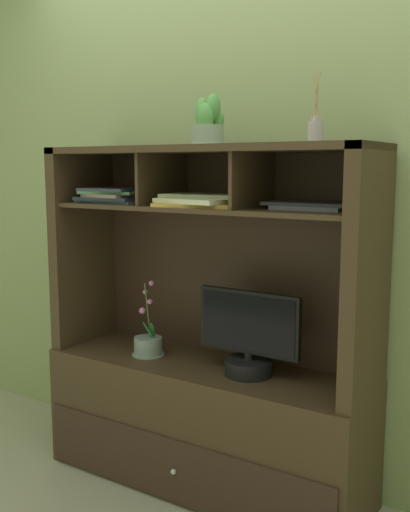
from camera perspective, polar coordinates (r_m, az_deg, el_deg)
The scene contains 10 objects.
floor_plane at distance 2.98m, azimuth 0.00°, elevation -20.90°, with size 6.00×6.00×0.02m, color #A09C8A.
back_wall at distance 2.82m, azimuth 2.91°, elevation 7.40°, with size 6.00×0.02×2.80m, color #8FA169.
media_console at distance 2.78m, azimuth 0.10°, elevation -12.13°, with size 1.51×0.49×1.54m.
tv_monitor at distance 2.57m, azimuth 4.20°, elevation -8.06°, with size 0.47×0.21×0.37m.
potted_orchid at distance 2.86m, azimuth -5.46°, elevation -8.43°, with size 0.15×0.15×0.36m.
magazine_stack_left at distance 2.42m, azimuth 10.40°, elevation 4.78°, with size 0.37×0.26×0.03m.
magazine_stack_centre at distance 2.55m, azimuth -0.40°, elevation 5.31°, with size 0.39×0.29×0.05m.
magazine_stack_right at distance 2.86m, azimuth -8.59°, elevation 5.73°, with size 0.35×0.25×0.07m.
diffuser_bottle at distance 2.40m, azimuth 10.51°, elevation 11.70°, with size 0.06×0.06×0.27m.
potted_succulent at distance 2.62m, azimuth 0.29°, elevation 12.35°, with size 0.16×0.16×0.22m.
Camera 1 is at (1.41, -2.18, 1.46)m, focal length 41.87 mm.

